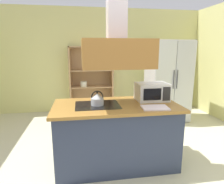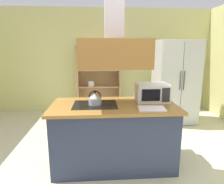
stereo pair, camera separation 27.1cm
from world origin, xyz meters
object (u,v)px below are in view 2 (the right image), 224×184
(refrigerator, at_px, (175,82))
(microwave, at_px, (152,92))
(cutting_board, at_px, (152,109))
(dish_cabinet, at_px, (99,83))
(kettle, at_px, (95,99))

(refrigerator, bearing_deg, microwave, -121.82)
(microwave, bearing_deg, cutting_board, -104.31)
(dish_cabinet, height_order, microwave, dish_cabinet)
(dish_cabinet, distance_m, microwave, 2.56)
(kettle, relative_size, cutting_board, 0.58)
(cutting_board, relative_size, microwave, 0.74)
(dish_cabinet, bearing_deg, refrigerator, -26.48)
(refrigerator, height_order, cutting_board, refrigerator)
(dish_cabinet, distance_m, cutting_board, 2.91)
(cutting_board, bearing_deg, dish_cabinet, 103.18)
(kettle, bearing_deg, refrigerator, 43.38)
(dish_cabinet, relative_size, kettle, 8.71)
(kettle, bearing_deg, dish_cabinet, 88.62)
(dish_cabinet, height_order, cutting_board, dish_cabinet)
(refrigerator, relative_size, dish_cabinet, 1.07)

